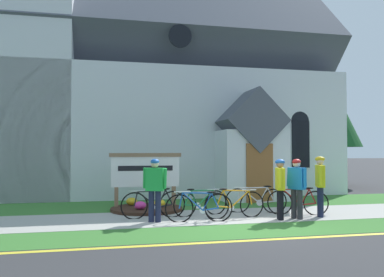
{
  "coord_description": "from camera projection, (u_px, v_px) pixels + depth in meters",
  "views": [
    {
      "loc": [
        -3.25,
        -9.0,
        1.86
      ],
      "look_at": [
        -0.46,
        3.68,
        2.24
      ],
      "focal_mm": 37.12,
      "sensor_mm": 36.0,
      "label": 1
    }
  ],
  "objects": [
    {
      "name": "cyclist_in_orange_jersey",
      "position": [
        297.0,
        184.0,
        10.7
      ],
      "size": [
        0.4,
        0.64,
        1.62
      ],
      "color": "#2D2D33",
      "rests_on": "ground"
    },
    {
      "name": "cyclist_in_green_jersey",
      "position": [
        320.0,
        181.0,
        11.04
      ],
      "size": [
        0.37,
        0.63,
        1.69
      ],
      "color": "#191E38",
      "rests_on": "ground"
    },
    {
      "name": "ground",
      "position": [
        203.0,
        205.0,
        13.33
      ],
      "size": [
        140.0,
        140.0,
        0.0
      ],
      "primitive_type": "plane",
      "color": "#333335"
    },
    {
      "name": "church_sign",
      "position": [
        145.0,
        172.0,
        12.59
      ],
      "size": [
        2.28,
        0.19,
        1.77
      ],
      "color": "#7F6047",
      "rests_on": "ground"
    },
    {
      "name": "bicycle_black",
      "position": [
        234.0,
        204.0,
        10.85
      ],
      "size": [
        1.78,
        0.24,
        0.85
      ],
      "color": "black",
      "rests_on": "ground"
    },
    {
      "name": "yard_deciduous_tree",
      "position": [
        45.0,
        93.0,
        16.75
      ],
      "size": [
        3.34,
        3.34,
        5.86
      ],
      "color": "#4C3823",
      "rests_on": "ground"
    },
    {
      "name": "distant_hill",
      "position": [
        146.0,
        159.0,
        84.09
      ],
      "size": [
        70.27,
        47.36,
        26.61
      ],
      "primitive_type": "ellipsoid",
      "color": "#847A5B",
      "rests_on": "ground"
    },
    {
      "name": "grass_verge",
      "position": [
        230.0,
        231.0,
        9.05
      ],
      "size": [
        32.0,
        1.62,
        0.01
      ],
      "primitive_type": "cube",
      "color": "#38722D",
      "rests_on": "ground"
    },
    {
      "name": "bicycle_orange",
      "position": [
        298.0,
        202.0,
        11.4
      ],
      "size": [
        1.64,
        0.63,
        0.81
      ],
      "color": "black",
      "rests_on": "ground"
    },
    {
      "name": "roadside_conifer",
      "position": [
        318.0,
        100.0,
        20.77
      ],
      "size": [
        4.35,
        4.35,
        6.96
      ],
      "color": "#4C3823",
      "rests_on": "ground"
    },
    {
      "name": "curb_paint_stripe",
      "position": [
        244.0,
        241.0,
        8.11
      ],
      "size": [
        28.0,
        0.16,
        0.01
      ],
      "primitive_type": "cube",
      "color": "yellow",
      "rests_on": "ground"
    },
    {
      "name": "church_building",
      "position": [
        153.0,
        89.0,
        18.89
      ],
      "size": [
        14.81,
        10.25,
        13.91
      ],
      "color": "silver",
      "rests_on": "ground"
    },
    {
      "name": "sidewalk_slab",
      "position": [
        207.0,
        217.0,
        11.06
      ],
      "size": [
        32.0,
        2.52,
        0.01
      ],
      "primitive_type": "cube",
      "color": "#A8A59E",
      "rests_on": "ground"
    },
    {
      "name": "cyclist_in_red_jersey",
      "position": [
        280.0,
        185.0,
        10.6
      ],
      "size": [
        0.32,
        0.61,
        1.62
      ],
      "color": "black",
      "rests_on": "ground"
    },
    {
      "name": "cyclist_in_blue_jersey",
      "position": [
        155.0,
        185.0,
        10.24
      ],
      "size": [
        0.58,
        0.45,
        1.64
      ],
      "color": "#191E38",
      "rests_on": "ground"
    },
    {
      "name": "bicycle_blue",
      "position": [
        256.0,
        200.0,
        11.78
      ],
      "size": [
        1.74,
        0.56,
        0.83
      ],
      "color": "black",
      "rests_on": "ground"
    },
    {
      "name": "flower_bed",
      "position": [
        146.0,
        208.0,
        12.19
      ],
      "size": [
        2.2,
        2.2,
        0.34
      ],
      "color": "#382319",
      "rests_on": "ground"
    },
    {
      "name": "bicycle_white",
      "position": [
        199.0,
        207.0,
        10.27
      ],
      "size": [
        1.77,
        0.22,
        0.81
      ],
      "color": "black",
      "rests_on": "ground"
    },
    {
      "name": "bicycle_yellow",
      "position": [
        200.0,
        203.0,
        11.25
      ],
      "size": [
        1.67,
        0.47,
        0.8
      ],
      "color": "black",
      "rests_on": "ground"
    },
    {
      "name": "bicycle_silver",
      "position": [
        154.0,
        204.0,
        10.84
      ],
      "size": [
        1.8,
        0.18,
        0.83
      ],
      "color": "black",
      "rests_on": "ground"
    },
    {
      "name": "church_lawn",
      "position": [
        188.0,
        204.0,
        13.68
      ],
      "size": [
        24.0,
        2.84,
        0.01
      ],
      "primitive_type": "cube",
      "color": "#38722D",
      "rests_on": "ground"
    }
  ]
}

